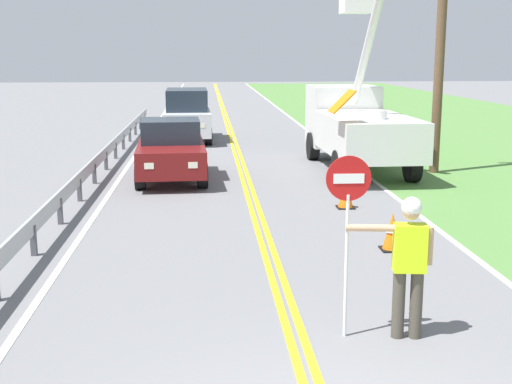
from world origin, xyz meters
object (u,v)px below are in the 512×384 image
Objects in this scene: oncoming_sedan_nearest at (171,151)px; oncoming_suv_second at (187,115)px; flagger_worker at (409,258)px; utility_pole_near at (441,28)px; stop_sign_paddle at (348,206)px; utility_bucket_truck at (356,123)px; traffic_cone_mid at (346,194)px; traffic_cone_lead at (392,232)px.

oncoming_sedan_nearest is 0.90× the size of oncoming_suv_second.
utility_pole_near reaches higher than flagger_worker.
oncoming_sedan_nearest is at bearing 103.65° from stop_sign_paddle.
utility_bucket_truck is 3.73m from utility_pole_near.
utility_bucket_truck is at bearing -52.82° from oncoming_suv_second.
traffic_cone_mid is (4.21, -3.94, -0.50)m from oncoming_sedan_nearest.
oncoming_sedan_nearest reaches higher than traffic_cone_lead.
oncoming_sedan_nearest is 8.57m from utility_pole_near.
flagger_worker is at bearing -95.65° from traffic_cone_mid.
traffic_cone_lead and traffic_cone_mid have the same top height.
utility_bucket_truck is (2.16, 12.99, 0.37)m from flagger_worker.
utility_bucket_truck is 9.78× the size of traffic_cone_lead.
flagger_worker is 1.02m from stop_sign_paddle.
flagger_worker reaches higher than oncoming_sedan_nearest.
oncoming_sedan_nearest is 8.63m from traffic_cone_lead.
traffic_cone_lead is at bearing -98.02° from utility_bucket_truck.
utility_bucket_truck is at bearing 75.71° from traffic_cone_mid.
stop_sign_paddle is at bearing -102.78° from utility_bucket_truck.
utility_bucket_truck reaches higher than stop_sign_paddle.
oncoming_sedan_nearest is at bearing -91.53° from oncoming_suv_second.
utility_pole_near is 11.60× the size of traffic_cone_mid.
utility_pole_near is at bearing -47.21° from oncoming_suv_second.
utility_pole_near is at bearing 66.63° from traffic_cone_lead.
oncoming_suv_second is 6.64× the size of traffic_cone_lead.
utility_pole_near is at bearing 4.47° from oncoming_sedan_nearest.
flagger_worker is 11.82m from oncoming_sedan_nearest.
utility_pole_near is at bearing 51.49° from traffic_cone_mid.
utility_pole_near is (5.11, 11.82, 2.53)m from stop_sign_paddle.
traffic_cone_mid is at bearing 84.35° from flagger_worker.
flagger_worker is 7.43m from traffic_cone_mid.
flagger_worker reaches higher than traffic_cone_mid.
traffic_cone_lead is at bearing 77.23° from flagger_worker.
flagger_worker is 20.38m from oncoming_suv_second.
traffic_cone_mid is (3.98, -12.76, -0.72)m from oncoming_suv_second.
traffic_cone_lead is at bearing 66.52° from stop_sign_paddle.
utility_bucket_truck is 9.27m from traffic_cone_lead.
traffic_cone_lead is (4.13, -16.25, -0.72)m from oncoming_suv_second.
flagger_worker is 0.27× the size of utility_bucket_truck.
oncoming_suv_second is (-5.41, 7.13, -0.36)m from utility_bucket_truck.
utility_bucket_truck is 0.84× the size of utility_pole_near.
traffic_cone_lead is at bearing -59.58° from oncoming_sedan_nearest.
traffic_cone_lead is at bearing -75.75° from oncoming_suv_second.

